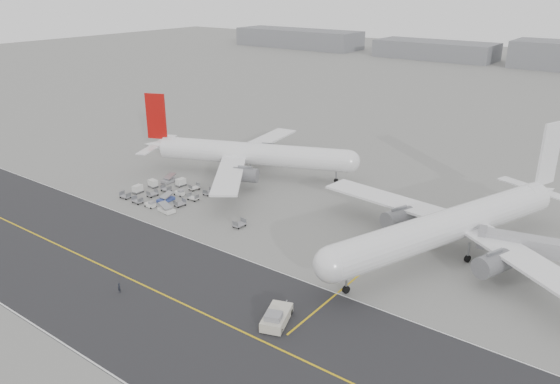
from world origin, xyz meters
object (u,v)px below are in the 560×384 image
Objects in this scene: airliner_a at (247,153)px; jet_bridge at (531,247)px; airliner_b at (454,224)px; pushback_tug at (276,317)px; ground_crew_a at (119,288)px.

airliner_a reaches higher than jet_bridge.
airliner_a is at bearing -170.87° from airliner_b.
pushback_tug is 43.03m from jet_bridge.
airliner_b reaches higher than ground_crew_a.
jet_bridge reaches higher than pushback_tug.
ground_crew_a is at bearing -109.80° from airliner_b.
jet_bridge is (12.00, 1.84, -1.44)m from airliner_b.
pushback_tug is (-11.77, -33.87, -4.76)m from airliner_b.
airliner_b reaches higher than airliner_a.
ground_crew_a is (-35.43, -41.69, -4.92)m from airliner_b.
airliner_a is 66.83m from jet_bridge.
airliner_a is at bearing 159.78° from jet_bridge.
ground_crew_a is at bearing 178.60° from pushback_tug.
airliner_b is 54.93m from ground_crew_a.
airliner_a is 61.88m from pushback_tug.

